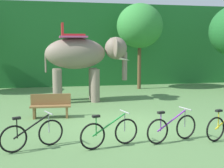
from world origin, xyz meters
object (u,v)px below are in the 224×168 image
at_px(elephant, 82,56).
at_px(wooden_bench, 51,105).
at_px(bike_black, 33,134).
at_px(tree_right, 140,26).
at_px(bike_purple, 172,128).
at_px(bike_green, 110,133).

relative_size(elephant, wooden_bench, 2.71).
relative_size(bike_black, wooden_bench, 1.04).
height_order(tree_right, bike_purple, tree_right).
height_order(elephant, bike_purple, elephant).
bearing_deg(bike_black, bike_green, -6.49).
height_order(bike_purple, wooden_bench, bike_purple).
xyz_separation_m(tree_right, bike_purple, (-2.10, -10.32, -3.57)).
distance_m(bike_green, wooden_bench, 3.96).
distance_m(tree_right, bike_green, 11.67).
distance_m(bike_green, bike_purple, 1.80).
height_order(bike_black, bike_green, same).
relative_size(bike_purple, wooden_bench, 1.09).
bearing_deg(bike_green, tree_right, 69.42).
bearing_deg(bike_black, tree_right, 59.85).
xyz_separation_m(tree_right, elephant, (-3.95, -3.58, -1.75)).
bearing_deg(bike_black, elephant, 73.43).
bearing_deg(bike_purple, elephant, 105.30).
height_order(elephant, wooden_bench, elephant).
xyz_separation_m(elephant, bike_black, (-1.96, -6.60, -1.82)).
height_order(tree_right, wooden_bench, tree_right).
xyz_separation_m(bike_black, bike_green, (2.01, -0.23, 0.00)).
height_order(tree_right, bike_green, tree_right).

